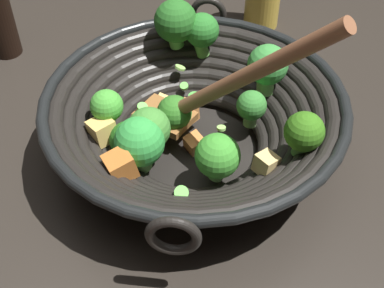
# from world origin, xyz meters

# --- Properties ---
(ground_plane) EXTENTS (4.00, 4.00, 0.00)m
(ground_plane) POSITION_xyz_m (0.00, 0.00, 0.00)
(ground_plane) COLOR #28231E
(wok) EXTENTS (0.41, 0.37, 0.25)m
(wok) POSITION_xyz_m (0.00, 0.00, 0.06)
(wok) COLOR black
(wok) RESTS_ON ground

